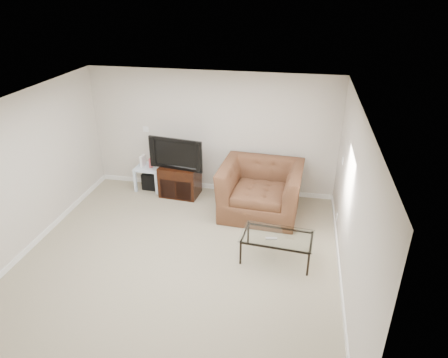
% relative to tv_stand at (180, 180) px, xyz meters
% --- Properties ---
extents(floor, '(5.00, 5.00, 0.00)m').
position_rel_tv_stand_xyz_m(floor, '(0.60, -2.11, -0.32)').
color(floor, tan).
rests_on(floor, ground).
extents(ceiling, '(5.00, 5.00, 0.00)m').
position_rel_tv_stand_xyz_m(ceiling, '(0.60, -2.11, 2.18)').
color(ceiling, white).
rests_on(ceiling, ground).
extents(wall_back, '(5.00, 0.02, 2.50)m').
position_rel_tv_stand_xyz_m(wall_back, '(0.60, 0.39, 0.93)').
color(wall_back, silver).
rests_on(wall_back, ground).
extents(wall_left, '(0.02, 5.00, 2.50)m').
position_rel_tv_stand_xyz_m(wall_left, '(-1.90, -2.11, 0.93)').
color(wall_left, silver).
rests_on(wall_left, ground).
extents(wall_right, '(0.02, 5.00, 2.50)m').
position_rel_tv_stand_xyz_m(wall_right, '(3.10, -2.11, 0.93)').
color(wall_right, silver).
rests_on(wall_right, ground).
extents(plate_back, '(0.12, 0.02, 0.12)m').
position_rel_tv_stand_xyz_m(plate_back, '(-0.80, 0.37, 0.93)').
color(plate_back, white).
rests_on(plate_back, wall_back).
extents(plate_right_switch, '(0.02, 0.09, 0.13)m').
position_rel_tv_stand_xyz_m(plate_right_switch, '(3.09, -0.51, 0.93)').
color(plate_right_switch, white).
rests_on(plate_right_switch, wall_right).
extents(plate_right_outlet, '(0.02, 0.08, 0.12)m').
position_rel_tv_stand_xyz_m(plate_right_outlet, '(3.09, -0.81, -0.02)').
color(plate_right_outlet, white).
rests_on(plate_right_outlet, wall_right).
extents(tv_stand, '(0.80, 0.59, 0.64)m').
position_rel_tv_stand_xyz_m(tv_stand, '(0.00, 0.00, 0.00)').
color(tv_stand, black).
rests_on(tv_stand, floor).
extents(dvd_player, '(0.41, 0.30, 0.05)m').
position_rel_tv_stand_xyz_m(dvd_player, '(-0.00, -0.04, 0.21)').
color(dvd_player, black).
rests_on(dvd_player, tv_stand).
extents(television, '(1.06, 0.35, 0.64)m').
position_rel_tv_stand_xyz_m(television, '(-0.00, -0.03, 0.64)').
color(television, black).
rests_on(television, tv_stand).
extents(side_table, '(0.56, 0.56, 0.51)m').
position_rel_tv_stand_xyz_m(side_table, '(-0.71, 0.17, -0.07)').
color(side_table, silver).
rests_on(side_table, floor).
extents(subwoofer, '(0.37, 0.37, 0.35)m').
position_rel_tv_stand_xyz_m(subwoofer, '(-0.68, 0.19, -0.14)').
color(subwoofer, black).
rests_on(subwoofer, floor).
extents(game_console, '(0.08, 0.18, 0.23)m').
position_rel_tv_stand_xyz_m(game_console, '(-0.84, 0.15, 0.31)').
color(game_console, white).
rests_on(game_console, side_table).
extents(game_case, '(0.06, 0.15, 0.20)m').
position_rel_tv_stand_xyz_m(game_case, '(-0.65, 0.14, 0.29)').
color(game_case, '#CC4C4C').
rests_on(game_case, side_table).
extents(recliner, '(1.54, 1.05, 1.30)m').
position_rel_tv_stand_xyz_m(recliner, '(1.70, -0.40, 0.33)').
color(recliner, brown).
rests_on(recliner, floor).
extents(coffee_table, '(1.16, 0.72, 0.44)m').
position_rel_tv_stand_xyz_m(coffee_table, '(2.12, -1.80, -0.10)').
color(coffee_table, black).
rests_on(coffee_table, floor).
extents(remote, '(0.18, 0.07, 0.02)m').
position_rel_tv_stand_xyz_m(remote, '(2.03, -1.90, 0.13)').
color(remote, '#B2B2B7').
rests_on(remote, coffee_table).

